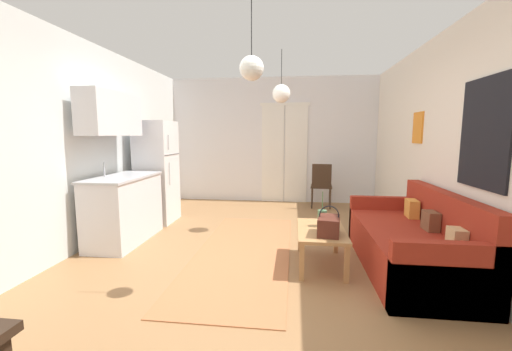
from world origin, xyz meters
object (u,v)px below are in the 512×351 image
object	(u,v)px
accent_chair	(321,184)
pendant_lamp_far	(281,94)
refrigerator	(157,172)
bamboo_vase	(322,218)
coffee_table	(321,234)
pendant_lamp_near	(252,68)
couch	(415,245)
handbag	(329,225)

from	to	relation	value
accent_chair	pendant_lamp_far	bearing A→B (deg)	69.91
refrigerator	accent_chair	distance (m)	3.18
bamboo_vase	refrigerator	xyz separation A→B (m)	(-2.64, 1.41, 0.33)
coffee_table	bamboo_vase	world-z (taller)	bamboo_vase
refrigerator	pendant_lamp_near	xyz separation A→B (m)	(1.94, -2.30, 1.19)
couch	bamboo_vase	xyz separation A→B (m)	(-1.00, 0.11, 0.24)
couch	handbag	distance (m)	1.00
bamboo_vase	pendant_lamp_near	xyz separation A→B (m)	(-0.70, -0.89, 1.52)
coffee_table	refrigerator	world-z (taller)	refrigerator
bamboo_vase	handbag	xyz separation A→B (m)	(0.05, -0.30, 0.00)
bamboo_vase	pendant_lamp_near	bearing A→B (deg)	-128.40
couch	handbag	world-z (taller)	couch
bamboo_vase	handbag	bearing A→B (deg)	-81.58
accent_chair	pendant_lamp_near	xyz separation A→B (m)	(-0.93, -3.64, 1.55)
coffee_table	pendant_lamp_near	xyz separation A→B (m)	(-0.69, -0.77, 1.68)
refrigerator	pendant_lamp_far	bearing A→B (deg)	-8.41
accent_chair	pendant_lamp_far	size ratio (longest dim) A/B	1.19
refrigerator	pendant_lamp_near	bearing A→B (deg)	-49.93
couch	refrigerator	bearing A→B (deg)	157.26
accent_chair	pendant_lamp_far	world-z (taller)	pendant_lamp_far
bamboo_vase	refrigerator	size ratio (longest dim) A/B	0.24
refrigerator	pendant_lamp_near	distance (m)	3.23
handbag	accent_chair	xyz separation A→B (m)	(0.18, 3.06, -0.02)
coffee_table	pendant_lamp_near	distance (m)	1.97
couch	accent_chair	bearing A→B (deg)	105.16
coffee_table	bamboo_vase	bearing A→B (deg)	82.26
coffee_table	accent_chair	size ratio (longest dim) A/B	0.99
bamboo_vase	refrigerator	bearing A→B (deg)	151.85
coffee_table	handbag	size ratio (longest dim) A/B	2.50
coffee_table	couch	bearing A→B (deg)	0.48
couch	coffee_table	distance (m)	1.02
bamboo_vase	accent_chair	world-z (taller)	accent_chair
coffee_table	pendant_lamp_far	world-z (taller)	pendant_lamp_far
accent_chair	refrigerator	bearing A→B (deg)	29.64
pendant_lamp_near	bamboo_vase	bearing A→B (deg)	51.60
accent_chair	pendant_lamp_near	distance (m)	4.06
couch	accent_chair	distance (m)	2.98
coffee_table	bamboo_vase	distance (m)	0.20
handbag	pendant_lamp_near	xyz separation A→B (m)	(-0.75, -0.58, 1.52)
coffee_table	accent_chair	xyz separation A→B (m)	(0.24, 2.88, 0.13)
couch	handbag	xyz separation A→B (m)	(-0.95, -0.19, 0.24)
bamboo_vase	accent_chair	size ratio (longest dim) A/B	0.45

